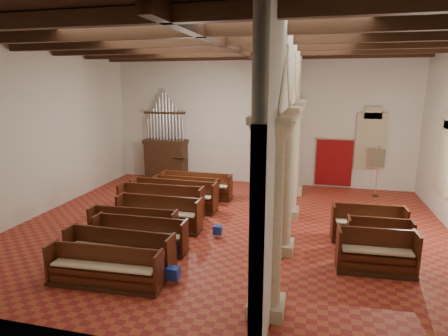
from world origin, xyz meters
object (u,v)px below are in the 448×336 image
at_px(pipe_organ, 166,152).
at_px(lectern, 181,171).
at_px(aisle_pew_0, 376,258).
at_px(nave_pew_0, 105,273).
at_px(processional_banner, 377,179).

bearing_deg(pipe_organ, lectern, -18.67).
bearing_deg(lectern, pipe_organ, 161.70).
bearing_deg(aisle_pew_0, pipe_organ, 136.11).
distance_m(nave_pew_0, aisle_pew_0, 6.67).
bearing_deg(pipe_organ, aisle_pew_0, -40.92).
distance_m(processional_banner, nave_pew_0, 11.74).
relative_size(processional_banner, aisle_pew_0, 1.13).
bearing_deg(aisle_pew_0, processional_banner, 79.09).
height_order(lectern, aisle_pew_0, lectern).
distance_m(pipe_organ, lectern, 1.25).
relative_size(nave_pew_0, aisle_pew_0, 1.44).
distance_m(pipe_organ, nave_pew_0, 10.20).
height_order(processional_banner, nave_pew_0, processional_banner).
bearing_deg(pipe_organ, processional_banner, -3.60).
bearing_deg(processional_banner, aisle_pew_0, -105.42).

